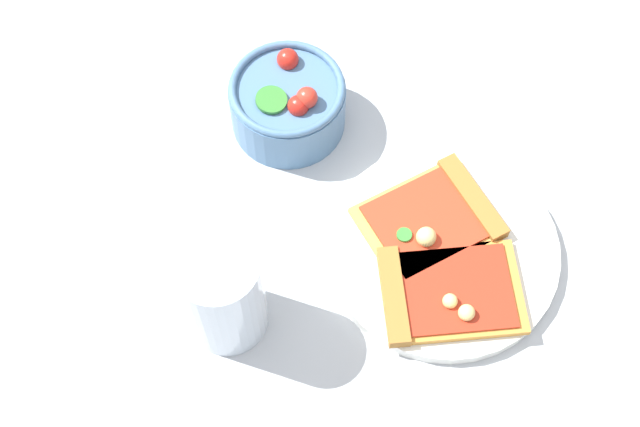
# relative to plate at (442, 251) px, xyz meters

# --- Properties ---
(ground_plane) EXTENTS (2.40, 2.40, 0.00)m
(ground_plane) POSITION_rel_plate_xyz_m (-0.00, 0.03, -0.01)
(ground_plane) COLOR #B2B7BC
(ground_plane) RESTS_ON ground
(plate) EXTENTS (0.23, 0.23, 0.01)m
(plate) POSITION_rel_plate_xyz_m (0.00, 0.00, 0.00)
(plate) COLOR silver
(plate) RESTS_ON ground_plane
(pizza_slice_near) EXTENTS (0.13, 0.15, 0.02)m
(pizza_slice_near) POSITION_rel_plate_xyz_m (0.05, 0.00, 0.01)
(pizza_slice_near) COLOR gold
(pizza_slice_near) RESTS_ON plate
(pizza_slice_far) EXTENTS (0.16, 0.16, 0.03)m
(pizza_slice_far) POSITION_rel_plate_xyz_m (-0.03, -0.01, 0.01)
(pizza_slice_far) COLOR gold
(pizza_slice_far) RESTS_ON plate
(salad_bowl) EXTENTS (0.12, 0.12, 0.08)m
(salad_bowl) POSITION_rel_plate_xyz_m (-0.12, -0.18, 0.03)
(salad_bowl) COLOR #4C7299
(salad_bowl) RESTS_ON ground_plane
(soda_glass) EXTENTS (0.08, 0.08, 0.13)m
(soda_glass) POSITION_rel_plate_xyz_m (0.10, -0.19, 0.05)
(soda_glass) COLOR silver
(soda_glass) RESTS_ON ground_plane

